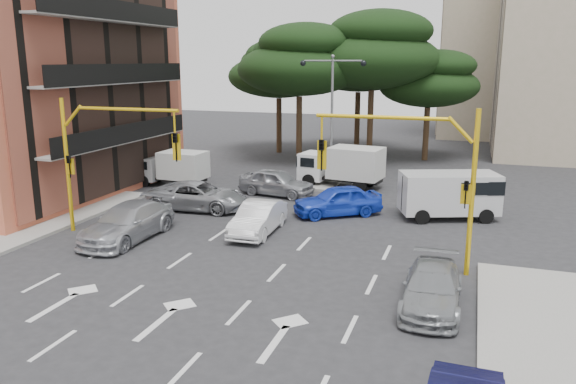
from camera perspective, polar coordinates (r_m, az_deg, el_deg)
name	(u,v)px	position (r m, az deg, el deg)	size (l,w,h in m)	color
ground	(227,266)	(21.48, -6.23, -7.53)	(120.00, 120.00, 0.00)	#28282B
median_strip	(331,180)	(36.04, 4.35, 1.19)	(1.40, 6.00, 0.15)	gray
apartment_beige_far	(527,52)	(62.37, 23.12, 12.95)	(16.20, 12.15, 16.70)	tan
pine_left_near	(300,60)	(42.05, 1.23, 13.28)	(9.15, 9.15, 10.23)	#382616
pine_center	(373,50)	(42.82, 8.66, 14.07)	(9.98, 9.98, 11.16)	#382616
pine_left_far	(279,68)	(46.79, -0.89, 12.44)	(8.32, 8.32, 9.30)	#382616
pine_right	(430,79)	(44.32, 14.21, 11.10)	(7.49, 7.49, 8.37)	#382616
pine_back	(359,60)	(48.10, 7.28, 13.18)	(9.15, 9.15, 10.23)	#382616
signal_mast_right	(421,167)	(20.61, 13.40, 2.52)	(5.79, 0.37, 6.00)	yellow
signal_mast_left	(100,148)	(25.61, -18.59, 4.24)	(5.79, 0.37, 6.00)	yellow
street_lamp_center	(332,96)	(35.31, 4.51, 9.71)	(4.16, 0.36, 7.77)	slate
car_white_hatch	(258,218)	(25.16, -3.05, -2.66)	(1.48, 4.25, 1.40)	silver
car_blue_compact	(337,201)	(28.12, 5.05, -0.87)	(1.77, 4.41, 1.50)	#1839C7
car_silver_wagon	(128,222)	(25.25, -15.98, -2.97)	(2.13, 5.25, 1.52)	#ABADB3
car_silver_cross_a	(198,196)	(29.50, -9.14, -0.39)	(2.38, 5.16, 1.43)	#9A9CA2
car_silver_cross_b	(276,182)	(32.17, -1.19, 0.99)	(1.78, 4.42, 1.51)	#A1A3A9
car_silver_parked	(432,288)	(18.41, 14.42, -9.40)	(1.79, 4.40, 1.28)	gray
van_white	(449,195)	(28.50, 16.01, -0.33)	(2.08, 4.61, 2.30)	silver
box_truck_a	(172,169)	(35.13, -11.70, 2.33)	(1.88, 4.47, 2.20)	silver
box_truck_b	(341,167)	(34.27, 5.45, 2.55)	(2.15, 5.12, 2.52)	white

